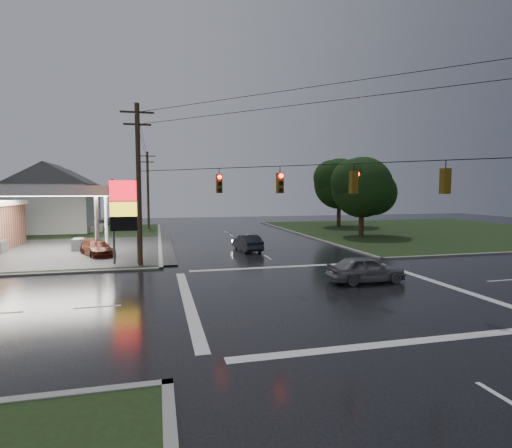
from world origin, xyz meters
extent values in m
plane|color=black|center=(0.00, 0.00, 0.00)|extent=(120.00, 120.00, 0.00)
cube|color=black|center=(26.00, 26.00, 0.04)|extent=(36.00, 36.00, 0.08)
cube|color=#2D2D2D|center=(-20.00, 18.00, 0.09)|extent=(26.00, 18.00, 0.02)
cylinder|color=silver|center=(-13.00, 15.00, 2.50)|extent=(0.30, 0.30, 5.00)
cylinder|color=silver|center=(-13.00, 21.00, 2.50)|extent=(0.30, 0.30, 5.00)
cube|color=silver|center=(-18.00, 18.00, 5.20)|extent=(12.00, 8.00, 0.80)
cube|color=white|center=(-18.00, 18.00, 4.78)|extent=(11.40, 7.40, 0.04)
cube|color=#59595E|center=(-15.00, 18.00, 0.55)|extent=(0.80, 1.60, 1.10)
cylinder|color=#59595E|center=(-11.30, 10.50, 3.00)|extent=(0.16, 0.16, 6.00)
cylinder|color=#59595E|center=(-9.70, 10.50, 3.00)|extent=(0.16, 0.16, 6.00)
cube|color=red|center=(-10.50, 10.50, 5.20)|extent=(2.00, 0.35, 1.40)
cube|color=yellow|center=(-10.50, 10.50, 3.90)|extent=(2.00, 0.35, 1.00)
cube|color=black|center=(-10.50, 10.50, 2.90)|extent=(2.00, 0.35, 1.00)
cylinder|color=#382619|center=(-9.50, 9.50, 5.50)|extent=(0.32, 0.32, 11.00)
cube|color=#382619|center=(-9.50, 9.50, 10.40)|extent=(2.20, 0.12, 0.12)
cube|color=#382619|center=(-9.50, 9.50, 9.60)|extent=(1.80, 0.12, 0.12)
cylinder|color=#382619|center=(-9.50, 38.00, 5.25)|extent=(0.32, 0.32, 10.50)
cube|color=#382619|center=(-9.50, 38.00, 9.90)|extent=(2.20, 0.12, 0.12)
cube|color=#382619|center=(-9.50, 38.00, 9.10)|extent=(1.80, 0.12, 0.12)
cube|color=#59470C|center=(-4.75, 4.75, 5.60)|extent=(0.34, 0.34, 1.10)
cylinder|color=#FF0C07|center=(-4.75, 4.55, 5.98)|extent=(0.22, 0.08, 0.22)
cube|color=#59470C|center=(-1.90, 1.90, 5.60)|extent=(0.34, 0.34, 1.10)
cylinder|color=#FF0C07|center=(-1.90, 1.70, 5.98)|extent=(0.22, 0.08, 0.22)
cube|color=#59470C|center=(0.95, -0.95, 5.60)|extent=(0.34, 0.34, 1.10)
cylinder|color=#FF0C07|center=(1.15, -0.95, 5.98)|extent=(0.08, 0.22, 0.22)
cube|color=#59470C|center=(3.80, -3.80, 5.60)|extent=(0.34, 0.34, 1.10)
cylinder|color=#FF0C07|center=(3.80, -3.60, 5.98)|extent=(0.22, 0.08, 0.22)
cube|color=silver|center=(-21.00, 36.00, 3.00)|extent=(9.00, 8.00, 6.00)
cube|color=gray|center=(-15.70, 36.00, 0.40)|extent=(1.60, 4.80, 0.80)
cube|color=silver|center=(-22.00, 48.00, 3.00)|extent=(9.00, 8.00, 6.00)
cube|color=gray|center=(-16.70, 48.00, 0.40)|extent=(1.60, 4.80, 0.80)
cylinder|color=black|center=(14.00, 22.00, 2.52)|extent=(0.56, 0.56, 5.04)
sphere|color=black|center=(14.00, 22.00, 5.58)|extent=(6.80, 6.80, 6.80)
sphere|color=black|center=(15.70, 22.30, 4.95)|extent=(5.10, 5.10, 5.10)
sphere|color=black|center=(12.64, 21.60, 6.30)|extent=(4.76, 4.76, 4.76)
cylinder|color=black|center=(17.00, 34.00, 2.80)|extent=(0.56, 0.56, 5.60)
sphere|color=black|center=(17.00, 34.00, 6.20)|extent=(7.20, 7.20, 7.20)
sphere|color=black|center=(18.80, 34.30, 5.50)|extent=(5.40, 5.40, 5.40)
sphere|color=black|center=(15.56, 33.60, 7.00)|extent=(5.04, 5.04, 5.04)
imported|color=black|center=(-0.80, 14.80, 0.71)|extent=(1.96, 4.45, 1.42)
imported|color=slate|center=(3.12, 1.55, 0.76)|extent=(4.45, 1.82, 1.51)
imported|color=#572314|center=(-13.00, 14.77, 0.64)|extent=(3.47, 4.74, 1.28)
camera|label=1|loc=(-8.32, -18.65, 5.18)|focal=28.00mm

